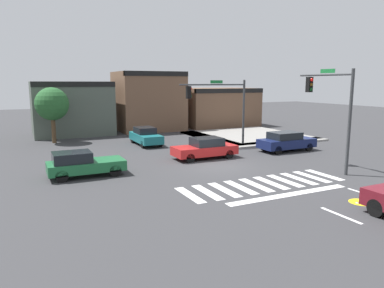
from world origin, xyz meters
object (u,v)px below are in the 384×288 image
object	(u,v)px
car_green	(82,164)
car_red	(205,148)
car_navy	(286,141)
traffic_signal_northeast	(220,100)
traffic_signal_southeast	(331,101)
car_teal	(146,136)
roadside_tree	(52,104)

from	to	relation	value
car_green	car_red	size ratio (longest dim) A/B	0.94
car_navy	traffic_signal_northeast	bearing A→B (deg)	135.52
car_green	traffic_signal_northeast	bearing A→B (deg)	22.30
traffic_signal_northeast	car_red	size ratio (longest dim) A/B	1.34
traffic_signal_southeast	car_navy	size ratio (longest dim) A/B	1.35
traffic_signal_northeast	car_green	world-z (taller)	traffic_signal_northeast
traffic_signal_northeast	car_green	distance (m)	12.89
car_teal	roadside_tree	xyz separation A→B (m)	(-6.89, 4.36, 2.63)
car_teal	car_green	bearing A→B (deg)	-37.75
car_green	traffic_signal_southeast	bearing A→B (deg)	-19.46
traffic_signal_southeast	car_teal	bearing A→B (deg)	27.80
traffic_signal_southeast	car_red	bearing A→B (deg)	39.55
car_green	car_teal	distance (m)	10.72
traffic_signal_southeast	car_teal	world-z (taller)	traffic_signal_southeast
car_navy	car_green	bearing A→B (deg)	-176.11
car_red	car_teal	xyz separation A→B (m)	(-1.91, 7.11, 0.02)
car_navy	car_green	xyz separation A→B (m)	(-15.35, -1.04, -0.03)
traffic_signal_southeast	car_green	bearing A→B (deg)	70.54
car_green	roadside_tree	distance (m)	13.11
traffic_signal_southeast	car_red	world-z (taller)	traffic_signal_southeast
car_navy	car_teal	distance (m)	11.51
traffic_signal_northeast	car_green	size ratio (longest dim) A/B	1.42
car_navy	car_red	xyz separation A→B (m)	(-6.87, 0.32, -0.04)
car_red	car_navy	bearing A→B (deg)	-2.65
car_navy	roadside_tree	world-z (taller)	roadside_tree
traffic_signal_northeast	car_navy	bearing A→B (deg)	135.52
car_navy	roadside_tree	bearing A→B (deg)	143.05
traffic_signal_southeast	car_navy	distance (m)	6.98
traffic_signal_northeast	car_red	bearing A→B (deg)	47.49
car_navy	car_red	world-z (taller)	car_navy
car_red	roadside_tree	size ratio (longest dim) A/B	0.92
car_teal	roadside_tree	distance (m)	8.57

